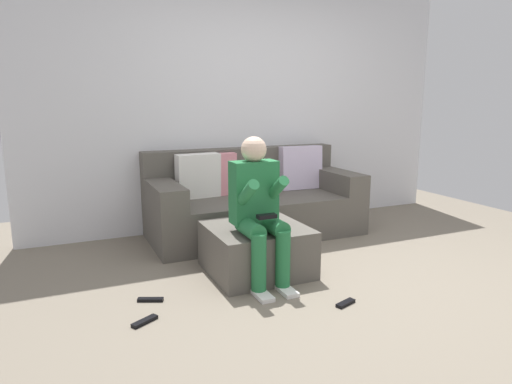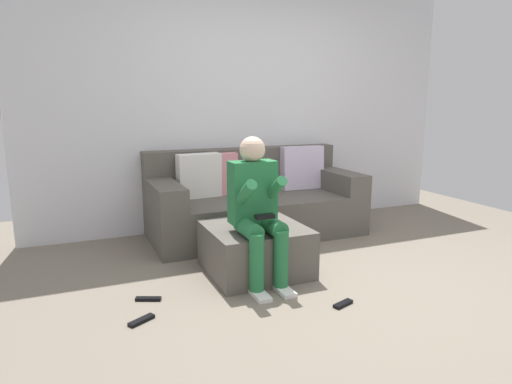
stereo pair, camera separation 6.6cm
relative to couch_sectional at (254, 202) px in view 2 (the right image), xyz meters
The scene contains 8 objects.
ground_plane 1.65m from the couch_sectional, 84.15° to the right, with size 6.25×6.25×0.00m, color slate.
wall_back 1.15m from the couch_sectional, 69.52° to the left, with size 4.81×0.10×2.76m, color silver.
couch_sectional is the anchor object (origin of this frame).
ottoman 1.10m from the couch_sectional, 111.96° to the right, with size 0.75×0.73×0.38m, color #59544C.
person_seated 1.31m from the couch_sectional, 111.51° to the right, with size 0.35×0.57×1.09m.
remote_near_ottoman 1.83m from the couch_sectional, 93.22° to the right, with size 0.16×0.05×0.02m, color black.
remote_by_storage_bin 2.07m from the couch_sectional, 132.57° to the right, with size 0.18×0.05×0.02m, color black.
remote_under_side_table 1.80m from the couch_sectional, 136.86° to the right, with size 0.18×0.04×0.02m, color black.
Camera 2 is at (-1.90, -2.55, 1.35)m, focal length 31.58 mm.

